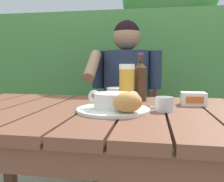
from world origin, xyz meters
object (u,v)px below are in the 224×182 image
(soup_bowl, at_px, (113,100))
(beer_glass, at_px, (127,83))
(table_knife, at_px, (148,107))
(bread_roll, at_px, (128,102))
(butter_tub, at_px, (193,99))
(water_glass_small, at_px, (164,104))
(serving_plate, at_px, (113,110))
(chair_near_diner, at_px, (128,128))
(person_eating, at_px, (125,96))
(diner_bowl, at_px, (119,93))
(beer_bottle, at_px, (140,81))

(soup_bowl, distance_m, beer_glass, 0.22)
(beer_glass, xyz_separation_m, table_knife, (0.11, -0.13, -0.09))
(bread_roll, bearing_deg, butter_tub, 45.96)
(bread_roll, height_order, water_glass_small, bread_roll)
(serving_plate, distance_m, table_knife, 0.16)
(chair_near_diner, relative_size, soup_bowl, 4.40)
(chair_near_diner, height_order, beer_glass, beer_glass)
(chair_near_diner, xyz_separation_m, serving_plate, (0.03, -0.89, 0.32))
(person_eating, bearing_deg, table_knife, -74.73)
(diner_bowl, bearing_deg, chair_near_diner, 90.00)
(person_eating, distance_m, beer_bottle, 0.45)
(bread_roll, xyz_separation_m, butter_tub, (0.27, 0.28, -0.02))
(beer_bottle, height_order, diner_bowl, beer_bottle)
(bread_roll, distance_m, beer_bottle, 0.37)
(beer_glass, bearing_deg, beer_bottle, 50.73)
(chair_near_diner, bearing_deg, person_eating, -90.83)
(serving_plate, relative_size, table_knife, 1.84)
(bread_roll, distance_m, butter_tub, 0.39)
(beer_glass, height_order, beer_bottle, beer_bottle)
(chair_near_diner, xyz_separation_m, table_knife, (0.16, -0.80, 0.31))
(chair_near_diner, height_order, person_eating, person_eating)
(beer_glass, bearing_deg, butter_tub, -1.92)
(soup_bowl, bearing_deg, serving_plate, -26.57)
(chair_near_diner, height_order, serving_plate, chair_near_diner)
(person_eating, relative_size, diner_bowl, 9.27)
(table_knife, relative_size, diner_bowl, 1.17)
(butter_tub, xyz_separation_m, table_knife, (-0.20, -0.12, -0.03))
(person_eating, bearing_deg, diner_bowl, -89.53)
(soup_bowl, relative_size, bread_roll, 1.69)
(person_eating, xyz_separation_m, butter_tub, (0.37, -0.49, 0.06))
(table_knife, bearing_deg, diner_bowl, 120.93)
(beer_glass, relative_size, water_glass_small, 2.65)
(beer_bottle, bearing_deg, butter_tub, -18.91)
(person_eating, distance_m, water_glass_small, 0.71)
(chair_near_diner, xyz_separation_m, beer_bottle, (0.12, -0.60, 0.41))
(serving_plate, bearing_deg, soup_bowl, 153.43)
(serving_plate, xyz_separation_m, water_glass_small, (0.20, 0.03, 0.02))
(chair_near_diner, distance_m, serving_plate, 0.95)
(butter_tub, distance_m, table_knife, 0.24)
(bread_roll, distance_m, water_glass_small, 0.18)
(water_glass_small, xyz_separation_m, butter_tub, (0.14, 0.17, 0.00))
(beer_glass, bearing_deg, diner_bowl, 111.75)
(soup_bowl, xyz_separation_m, diner_bowl, (-0.03, 0.36, -0.01))
(beer_bottle, relative_size, water_glass_small, 3.45)
(soup_bowl, height_order, beer_glass, beer_glass)
(beer_bottle, bearing_deg, table_knife, -77.45)
(serving_plate, bearing_deg, butter_tub, 31.32)
(chair_near_diner, relative_size, butter_tub, 8.27)
(soup_bowl, relative_size, beer_glass, 1.09)
(serving_plate, bearing_deg, bread_roll, -49.40)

